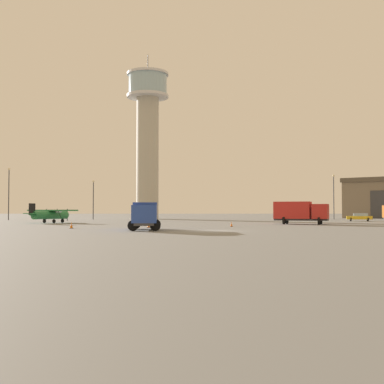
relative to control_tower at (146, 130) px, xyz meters
name	(u,v)px	position (x,y,z in m)	size (l,w,h in m)	color
ground_plane	(209,231)	(11.32, -59.56, -19.21)	(400.00, 400.00, 0.00)	slate
control_tower	(146,130)	(0.00, 0.00, 0.00)	(8.96, 8.96, 35.53)	#B2AD9E
airplane_green	(48,214)	(-11.43, -32.58, -17.87)	(8.82, 7.43, 2.87)	#287A42
truck_box_blue	(143,214)	(5.00, -57.19, -17.68)	(3.34, 7.06, 2.66)	#38383D
truck_box_red	(298,211)	(24.28, -38.33, -17.49)	(7.57, 4.99, 3.06)	#38383D
car_yellow	(357,217)	(38.26, -21.06, -18.47)	(4.54, 3.07, 1.37)	gold
light_post_west	(332,193)	(38.30, -5.78, -13.83)	(0.44, 0.44, 9.09)	#38383D
light_post_east	(7,189)	(-25.45, -11.45, -13.37)	(0.44, 0.44, 9.97)	#38383D
light_post_north	(91,196)	(-10.35, -6.17, -14.43)	(0.44, 0.44, 7.93)	#38383D
traffic_cone_near_left	(229,224)	(14.14, -47.97, -18.94)	(0.36, 0.36, 0.56)	black
traffic_cone_near_right	(147,225)	(4.83, -51.39, -18.92)	(0.36, 0.36, 0.59)	black
traffic_cone_mid_apron	(69,225)	(-3.13, -53.33, -18.87)	(0.36, 0.36, 0.69)	black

